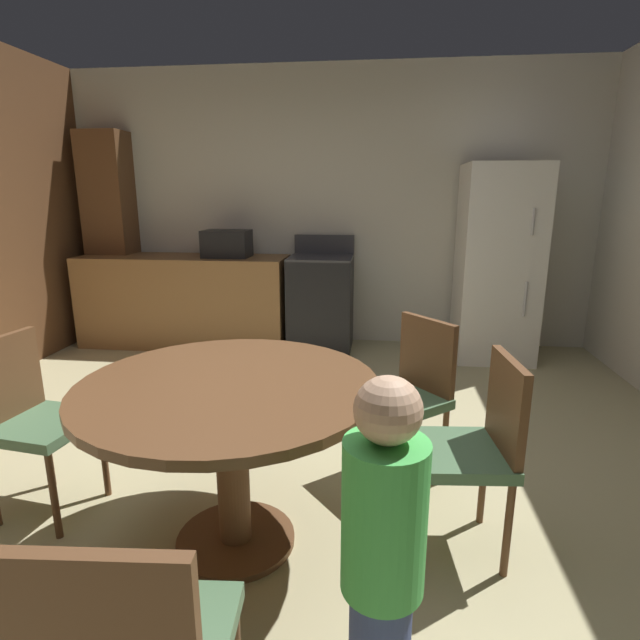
% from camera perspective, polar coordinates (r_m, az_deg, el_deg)
% --- Properties ---
extents(ground_plane, '(14.00, 14.00, 0.00)m').
position_cam_1_polar(ground_plane, '(2.70, -5.99, -19.78)').
color(ground_plane, tan).
extents(wall_back, '(5.48, 0.12, 2.70)m').
position_cam_1_polar(wall_back, '(5.17, 1.00, 12.55)').
color(wall_back, beige).
rests_on(wall_back, ground).
extents(kitchen_counter, '(2.06, 0.60, 0.90)m').
position_cam_1_polar(kitchen_counter, '(5.23, -15.10, 2.13)').
color(kitchen_counter, olive).
rests_on(kitchen_counter, ground).
extents(pantry_column, '(0.44, 0.36, 2.10)m').
position_cam_1_polar(pantry_column, '(5.65, -22.56, 8.58)').
color(pantry_column, brown).
rests_on(pantry_column, ground).
extents(oven_range, '(0.60, 0.60, 1.10)m').
position_cam_1_polar(oven_range, '(4.89, 0.13, 2.00)').
color(oven_range, black).
rests_on(oven_range, ground).
extents(refrigerator, '(0.68, 0.68, 1.76)m').
position_cam_1_polar(refrigerator, '(4.85, 19.55, 6.03)').
color(refrigerator, white).
rests_on(refrigerator, ground).
extents(microwave, '(0.44, 0.32, 0.26)m').
position_cam_1_polar(microwave, '(4.99, -10.56, 8.56)').
color(microwave, black).
rests_on(microwave, kitchen_counter).
extents(dining_table, '(1.24, 1.24, 0.76)m').
position_cam_1_polar(dining_table, '(2.15, -10.20, -10.82)').
color(dining_table, brown).
rests_on(dining_table, ground).
extents(chair_northeast, '(0.56, 0.56, 0.87)m').
position_cam_1_polar(chair_northeast, '(2.72, 10.22, -7.71)').
color(chair_northeast, brown).
rests_on(chair_northeast, ground).
extents(chair_east, '(0.44, 0.44, 0.87)m').
position_cam_1_polar(chair_east, '(2.24, 17.30, -13.20)').
color(chair_east, brown).
rests_on(chair_east, ground).
extents(chair_west, '(0.45, 0.45, 0.87)m').
position_cam_1_polar(chair_west, '(2.76, -30.10, -9.22)').
color(chair_west, brown).
rests_on(chair_west, ground).
extents(person_child, '(0.31, 0.31, 1.09)m').
position_cam_1_polar(person_child, '(1.46, 7.14, -25.58)').
color(person_child, '#3D4C84').
rests_on(person_child, ground).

